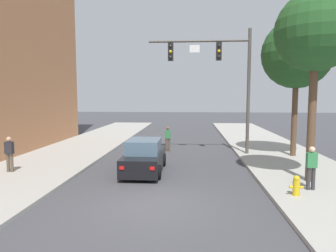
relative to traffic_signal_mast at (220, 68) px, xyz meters
The scene contains 9 objects.
ground_plane 10.76m from the traffic_signal_mast, 108.01° to the right, with size 120.00×120.00×0.00m, color #424247.
traffic_signal_mast is the anchor object (origin of this frame).
car_lead_black 7.51m from the traffic_signal_mast, 131.88° to the right, with size 1.86×4.25×1.60m.
pedestrian_sidewalk_left_walker 12.25m from the traffic_signal_mast, 151.52° to the right, with size 0.36×0.22×1.64m.
pedestrian_crossing_road 5.61m from the traffic_signal_mast, 159.92° to the left, with size 0.36×0.22×1.64m.
pedestrian_sidewalk_right_walker 8.81m from the traffic_signal_mast, 69.01° to the right, with size 0.36×0.22×1.64m.
fire_hydrant 9.48m from the traffic_signal_mast, 75.87° to the right, with size 0.48×0.24×0.72m.
street_tree_nearest 6.81m from the traffic_signal_mast, 62.05° to the right, with size 3.19×3.19×7.66m.
street_tree_second 4.39m from the traffic_signal_mast, ahead, with size 4.00×4.00×7.94m.
Camera 1 is at (1.17, -9.73, 3.64)m, focal length 32.27 mm.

